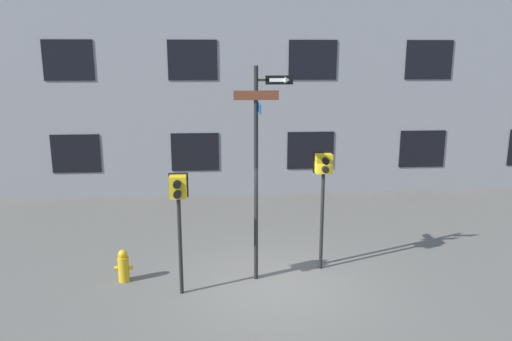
% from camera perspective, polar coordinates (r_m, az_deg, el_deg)
% --- Properties ---
extents(ground_plane, '(60.00, 60.00, 0.00)m').
position_cam_1_polar(ground_plane, '(10.91, 2.31, -13.10)').
color(ground_plane, '#595651').
extents(building_facade, '(24.00, 0.63, 12.33)m').
position_cam_1_polar(building_facade, '(17.29, -0.41, 17.64)').
color(building_facade, gray).
rests_on(building_facade, ground_plane).
extents(street_sign_pole, '(1.21, 0.89, 4.60)m').
position_cam_1_polar(street_sign_pole, '(10.38, 0.31, 1.54)').
color(street_sign_pole, black).
rests_on(street_sign_pole, ground_plane).
extents(pedestrian_signal_left, '(0.39, 0.40, 2.53)m').
position_cam_1_polar(pedestrian_signal_left, '(10.00, -8.85, -3.38)').
color(pedestrian_signal_left, black).
rests_on(pedestrian_signal_left, ground_plane).
extents(pedestrian_signal_right, '(0.42, 0.40, 2.72)m').
position_cam_1_polar(pedestrian_signal_right, '(11.12, 7.70, -0.77)').
color(pedestrian_signal_right, black).
rests_on(pedestrian_signal_right, ground_plane).
extents(fire_hydrant, '(0.40, 0.24, 0.72)m').
position_cam_1_polar(fire_hydrant, '(11.36, -14.91, -10.51)').
color(fire_hydrant, gold).
rests_on(fire_hydrant, ground_plane).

